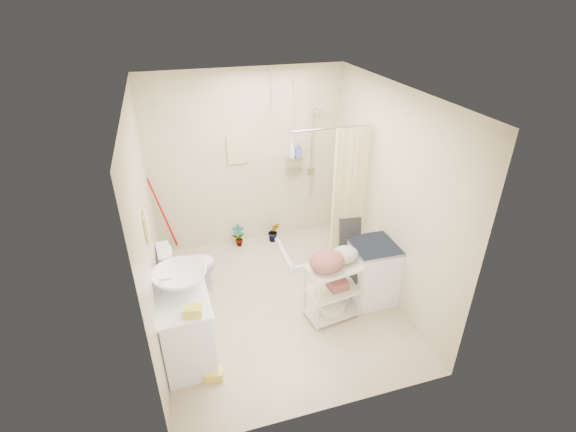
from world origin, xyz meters
name	(u,v)px	position (x,y,z in m)	size (l,w,h in m)	color
floor	(279,302)	(0.00, 0.00, 0.00)	(3.20, 3.20, 0.00)	#C0AE90
ceiling	(276,94)	(0.00, 0.00, 2.60)	(2.80, 3.20, 0.04)	silver
wall_back	(248,161)	(0.00, 1.60, 1.30)	(2.80, 0.04, 2.60)	beige
wall_front	(331,303)	(0.00, -1.60, 1.30)	(2.80, 0.04, 2.60)	beige
wall_left	(147,230)	(-1.40, 0.00, 1.30)	(0.04, 3.20, 2.60)	beige
wall_right	(390,196)	(1.40, 0.00, 1.30)	(0.04, 3.20, 2.60)	beige
vanity	(185,324)	(-1.16, -0.51, 0.41)	(0.53, 0.94, 0.83)	silver
sink	(180,279)	(-1.14, -0.41, 0.92)	(0.55, 0.55, 0.19)	white
counter_basket	(193,310)	(-1.06, -0.87, 0.88)	(0.17, 0.13, 0.09)	gold
floor_basket	(214,373)	(-0.95, -0.93, 0.07)	(0.26, 0.20, 0.14)	yellow
toilet	(188,267)	(-1.04, 0.60, 0.35)	(0.40, 0.69, 0.71)	silver
mop	(161,216)	(-1.30, 1.53, 0.64)	(0.12, 0.12, 1.28)	#AF0B01
potted_plant_a	(238,236)	(-0.24, 1.44, 0.18)	(0.19, 0.13, 0.37)	brown
potted_plant_b	(274,232)	(0.32, 1.42, 0.17)	(0.18, 0.15, 0.34)	brown
hanging_towel	(237,149)	(-0.15, 1.58, 1.50)	(0.28, 0.03, 0.42)	#C8B88C
towel_ring	(146,225)	(-1.38, -0.20, 1.47)	(0.04, 0.22, 0.34)	#DAC57C
tp_holder	(159,272)	(-1.36, 0.05, 0.72)	(0.08, 0.12, 0.14)	white
shower	(316,185)	(0.85, 1.05, 1.05)	(1.10, 1.10, 2.10)	silver
shampoo_bottle_a	(292,149)	(0.65, 1.53, 1.44)	(0.09, 0.10, 0.25)	silver
shampoo_bottle_b	(298,151)	(0.74, 1.52, 1.41)	(0.08, 0.08, 0.18)	#4959AD
washing_machine	(371,271)	(1.14, -0.23, 0.39)	(0.54, 0.56, 0.79)	silver
laundry_rack	(333,287)	(0.55, -0.41, 0.43)	(0.62, 0.36, 0.86)	beige
ironing_board	(349,258)	(0.90, -0.07, 0.54)	(0.30, 0.09, 1.07)	black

